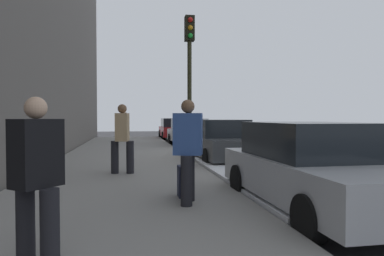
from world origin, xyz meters
TOP-DOWN VIEW (x-y plane):
  - ground_plane at (0.00, 0.00)m, footprint 56.00×56.00m
  - sidewalk at (0.00, -3.30)m, footprint 28.00×4.60m
  - lane_stripe_centre at (0.00, 3.20)m, footprint 28.00×0.14m
  - snow_bank_curb at (4.85, -0.70)m, footprint 7.71×0.56m
  - parked_car_red at (-12.25, -0.08)m, footprint 4.11×1.91m
  - parked_car_white at (-6.18, 0.07)m, footprint 4.78×2.04m
  - parked_car_charcoal at (0.81, 0.05)m, footprint 4.64×2.01m
  - parked_car_silver at (7.63, -0.07)m, footprint 4.57×1.96m
  - pedestrian_grey_coat at (-9.10, -3.42)m, footprint 0.59×0.53m
  - pedestrian_blue_coat at (7.31, -2.14)m, footprint 0.56×0.53m
  - pedestrian_tan_coat at (3.81, -3.30)m, footprint 0.52×0.59m
  - pedestrian_black_coat at (9.63, -3.99)m, footprint 0.52×0.50m
  - traffic_light_pole at (3.16, -1.44)m, footprint 0.35×0.26m
  - rolling_suitcase at (6.80, -2.13)m, footprint 0.34×0.22m

SIDE VIEW (x-z plane):
  - ground_plane at x=0.00m, z-range 0.00..0.00m
  - lane_stripe_centre at x=0.00m, z-range 0.00..0.01m
  - sidewalk at x=0.00m, z-range 0.00..0.15m
  - snow_bank_curb at x=4.85m, z-range 0.00..0.22m
  - rolling_suitcase at x=6.80m, z-range -0.03..0.90m
  - parked_car_red at x=-12.25m, z-range 0.00..1.51m
  - parked_car_silver at x=7.63m, z-range 0.00..1.51m
  - parked_car_charcoal at x=0.81m, z-range 0.00..1.51m
  - parked_car_white at x=-6.18m, z-range 0.00..1.52m
  - pedestrian_black_coat at x=9.63m, z-range 0.20..1.86m
  - pedestrian_blue_coat at x=7.31m, z-range 0.21..1.96m
  - pedestrian_tan_coat at x=3.81m, z-range 0.21..2.00m
  - pedestrian_grey_coat at x=-9.10m, z-range 0.21..2.00m
  - traffic_light_pole at x=3.16m, z-range 0.91..5.20m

